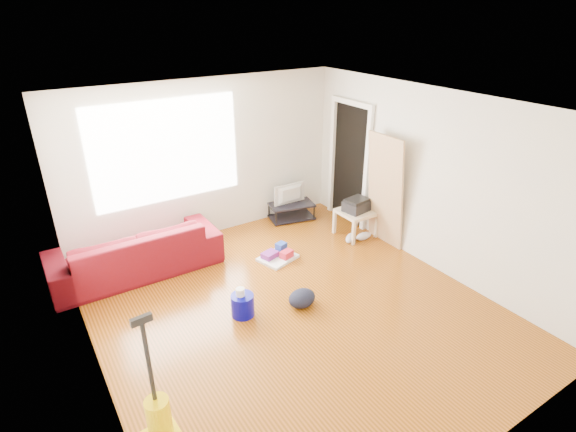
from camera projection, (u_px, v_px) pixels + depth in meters
room at (293, 213)px, 5.21m from camera, size 4.51×5.01×2.51m
sofa at (139, 271)px, 6.41m from camera, size 2.29×0.90×0.67m
tv_stand at (291, 211)px, 7.90m from camera, size 0.84×0.59×0.29m
tv at (291, 195)px, 7.77m from camera, size 0.61×0.08×0.35m
side_table at (356, 215)px, 7.26m from camera, size 0.53×0.53×0.44m
printer at (357, 205)px, 7.18m from camera, size 0.44×0.36×0.21m
bucket at (243, 314)px, 5.51m from camera, size 0.34×0.34×0.28m
toilet_paper at (241, 302)px, 5.43m from camera, size 0.11×0.11×0.10m
cleaning_tray at (278, 255)px, 6.70m from camera, size 0.62×0.55×0.19m
backpack at (302, 305)px, 5.68m from camera, size 0.44×0.39×0.21m
sneakers at (357, 237)px, 7.21m from camera, size 0.53×0.28×0.12m
vacuum at (161, 428)px, 3.73m from camera, size 0.31×0.35×1.37m
door_panel at (380, 242)px, 7.19m from camera, size 0.22×0.71×1.76m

